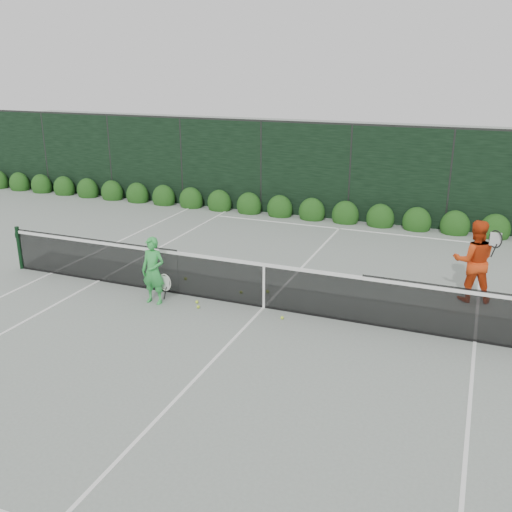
% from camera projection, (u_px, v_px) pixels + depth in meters
% --- Properties ---
extents(ground, '(80.00, 80.00, 0.00)m').
position_uv_depth(ground, '(264.00, 308.00, 11.81)').
color(ground, gray).
rests_on(ground, ground).
extents(tennis_net, '(12.90, 0.10, 1.07)m').
position_uv_depth(tennis_net, '(263.00, 284.00, 11.64)').
color(tennis_net, black).
rests_on(tennis_net, ground).
extents(player_woman, '(0.62, 0.35, 1.43)m').
position_uv_depth(player_woman, '(153.00, 271.00, 11.84)').
color(player_woman, green).
rests_on(player_woman, ground).
extents(player_man, '(0.98, 0.83, 1.76)m').
position_uv_depth(player_man, '(474.00, 261.00, 11.92)').
color(player_man, red).
rests_on(player_man, ground).
extents(court_lines, '(11.03, 23.83, 0.01)m').
position_uv_depth(court_lines, '(264.00, 307.00, 11.80)').
color(court_lines, white).
rests_on(court_lines, ground).
extents(windscreen_fence, '(32.00, 21.07, 3.06)m').
position_uv_depth(windscreen_fence, '(202.00, 284.00, 8.94)').
color(windscreen_fence, black).
rests_on(windscreen_fence, ground).
extents(hedge_row, '(31.66, 0.65, 0.94)m').
position_uv_depth(hedge_row, '(345.00, 215.00, 18.01)').
color(hedge_row, '#10380F').
rests_on(hedge_row, ground).
extents(tennis_balls, '(2.88, 1.41, 0.07)m').
position_uv_depth(tennis_balls, '(228.00, 297.00, 12.23)').
color(tennis_balls, '#BDE132').
rests_on(tennis_balls, ground).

